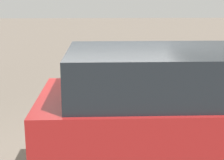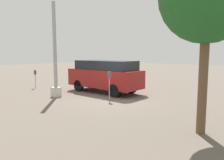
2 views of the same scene
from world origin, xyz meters
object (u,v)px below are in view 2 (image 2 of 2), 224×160
Objects in this scene: lamp_post at (55,63)px; parked_van at (105,75)px; parking_meter_near at (109,79)px; parking_meter_far at (35,75)px.

parked_van is at bearing -111.47° from lamp_post.
lamp_post is at bearing 31.75° from parking_meter_near.
parking_meter_near is at bearing -169.48° from parking_meter_far.
parking_meter_near is 0.31× the size of parked_van.
lamp_post is (2.91, 1.25, 0.79)m from parking_meter_near.
parking_meter_near is 3.26m from lamp_post.
parking_meter_near is 1.19× the size of parking_meter_far.
parking_meter_far is 0.25× the size of lamp_post.
lamp_post reaches higher than parking_meter_far.
lamp_post is (-3.86, 1.00, 0.97)m from parking_meter_far.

